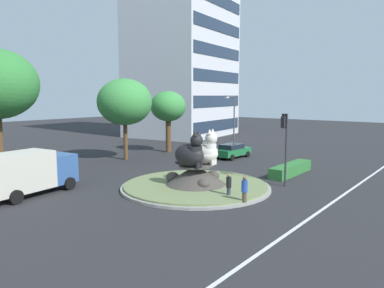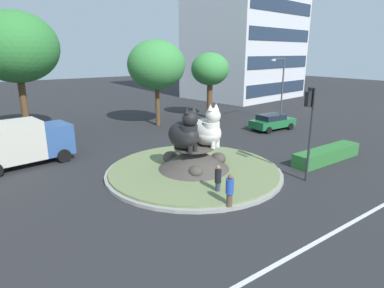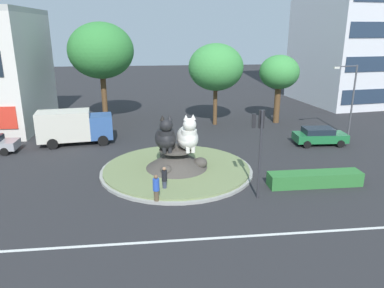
% 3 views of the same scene
% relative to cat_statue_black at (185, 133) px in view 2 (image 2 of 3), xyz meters
% --- Properties ---
extents(ground_plane, '(160.00, 160.00, 0.00)m').
position_rel_cat_statue_black_xyz_m(ground_plane, '(0.74, 0.14, -2.63)').
color(ground_plane, '#28282B').
extents(lane_centreline, '(112.00, 0.20, 0.01)m').
position_rel_cat_statue_black_xyz_m(lane_centreline, '(0.74, -8.83, -2.63)').
color(lane_centreline, silver).
rests_on(lane_centreline, ground).
extents(roundabout_island, '(10.73, 10.73, 1.69)m').
position_rel_cat_statue_black_xyz_m(roundabout_island, '(0.75, 0.14, -2.10)').
color(roundabout_island, gray).
rests_on(roundabout_island, ground).
extents(cat_statue_black, '(1.64, 2.67, 2.58)m').
position_rel_cat_statue_black_xyz_m(cat_statue_black, '(0.00, 0.00, 0.00)').
color(cat_statue_black, black).
rests_on(cat_statue_black, roundabout_island).
extents(cat_statue_white, '(1.76, 2.67, 2.60)m').
position_rel_cat_statue_black_xyz_m(cat_statue_white, '(1.53, -0.11, 0.01)').
color(cat_statue_white, silver).
rests_on(cat_statue_white, roundabout_island).
extents(traffic_light_mast, '(0.79, 0.46, 5.33)m').
position_rel_cat_statue_black_xyz_m(traffic_light_mast, '(5.19, -4.59, 1.26)').
color(traffic_light_mast, '#2D2D33').
rests_on(traffic_light_mast, ground).
extents(clipped_hedge_strip, '(6.06, 1.20, 0.90)m').
position_rel_cat_statue_black_xyz_m(clipped_hedge_strip, '(9.42, -3.34, -2.18)').
color(clipped_hedge_strip, '#2D7033').
rests_on(clipped_hedge_strip, ground).
extents(broadleaf_tree_behind_island, '(6.73, 6.73, 10.42)m').
position_rel_cat_statue_black_xyz_m(broadleaf_tree_behind_island, '(-5.85, 15.55, 4.90)').
color(broadleaf_tree_behind_island, brown).
rests_on(broadleaf_tree_behind_island, ground).
extents(second_tree_near_tower, '(4.14, 4.14, 7.16)m').
position_rel_cat_statue_black_xyz_m(second_tree_near_tower, '(12.51, 13.23, 2.68)').
color(second_tree_near_tower, brown).
rests_on(second_tree_near_tower, ground).
extents(third_tree_left, '(5.59, 5.59, 8.36)m').
position_rel_cat_statue_black_xyz_m(third_tree_left, '(5.77, 13.16, 3.33)').
color(third_tree_left, brown).
rests_on(third_tree_left, ground).
extents(streetlight_arm, '(2.43, 0.51, 6.62)m').
position_rel_cat_statue_black_xyz_m(streetlight_arm, '(17.29, 7.31, 1.29)').
color(streetlight_arm, '#4C4C51').
rests_on(streetlight_arm, ground).
extents(pedestrian_blue_shirt, '(0.38, 0.38, 1.79)m').
position_rel_cat_statue_black_xyz_m(pedestrian_blue_shirt, '(-0.79, -4.78, -1.69)').
color(pedestrian_blue_shirt, brown).
rests_on(pedestrian_blue_shirt, ground).
extents(pedestrian_black_shirt, '(0.34, 0.34, 1.68)m').
position_rel_cat_statue_black_xyz_m(pedestrian_black_shirt, '(-0.26, -3.32, -1.74)').
color(pedestrian_black_shirt, '#33384C').
rests_on(pedestrian_black_shirt, ground).
extents(hatchback_near_shophouse, '(4.53, 2.28, 1.51)m').
position_rel_cat_statue_black_xyz_m(hatchback_near_shophouse, '(13.61, 5.06, -1.83)').
color(hatchback_near_shophouse, '#1E6B38').
rests_on(hatchback_near_shophouse, ground).
extents(delivery_box_truck, '(6.52, 3.25, 2.96)m').
position_rel_cat_statue_black_xyz_m(delivery_box_truck, '(-7.66, 7.75, -1.02)').
color(delivery_box_truck, '#335693').
rests_on(delivery_box_truck, ground).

